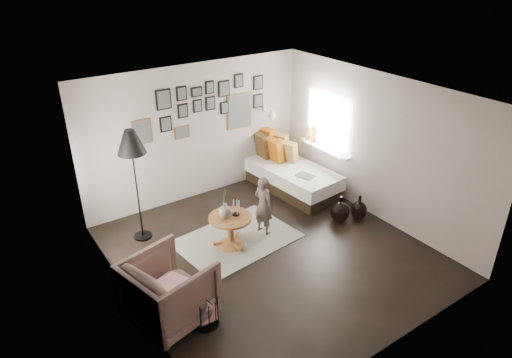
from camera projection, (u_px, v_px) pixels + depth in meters
ground at (271, 252)px, 7.37m from camera, size 4.80×4.80×0.00m
wall_back at (196, 133)px, 8.55m from camera, size 4.50×0.00×4.50m
wall_front at (402, 261)px, 5.02m from camera, size 4.50×0.00×4.50m
wall_left at (126, 227)px, 5.64m from camera, size 0.00×4.80×4.80m
wall_right at (376, 147)px, 7.93m from camera, size 0.00×4.80×4.80m
ceiling at (274, 95)px, 6.20m from camera, size 4.80×4.80×0.00m
door_left at (100, 204)px, 6.65m from camera, size 0.00×2.14×2.14m
window_right at (320, 144)px, 9.04m from camera, size 0.15×1.32×1.30m
gallery_wall at (209, 108)px, 8.48m from camera, size 2.74×0.03×1.08m
wall_sconce at (271, 113)px, 9.07m from camera, size 0.18×0.36×0.16m
rug at (237, 239)px, 7.69m from camera, size 2.05×1.54×0.01m
pedestal_table at (231, 232)px, 7.43m from camera, size 0.70×0.70×0.55m
vase at (225, 209)px, 7.20m from camera, size 0.20×0.20×0.50m
candles at (236, 208)px, 7.29m from camera, size 0.12×0.12×0.26m
daybed at (286, 171)px, 9.29m from camera, size 1.13×2.33×1.09m
magazine_on_daybed at (305, 176)px, 8.70m from camera, size 0.32×0.39×0.02m
armchair at (169, 290)px, 5.86m from camera, size 1.20×1.18×0.91m
armchair_cushion at (169, 286)px, 5.90m from camera, size 0.49×0.50×0.19m
floor_lamp at (131, 146)px, 7.01m from camera, size 0.45×0.45×1.93m
magazine_basket at (205, 311)px, 5.87m from camera, size 0.39×0.39×0.43m
demijohn_large at (340, 212)px, 8.11m from camera, size 0.34×0.34×0.51m
demijohn_small at (359, 210)px, 8.21m from camera, size 0.30×0.30×0.46m
child at (264, 206)px, 7.66m from camera, size 0.34×0.43×1.05m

